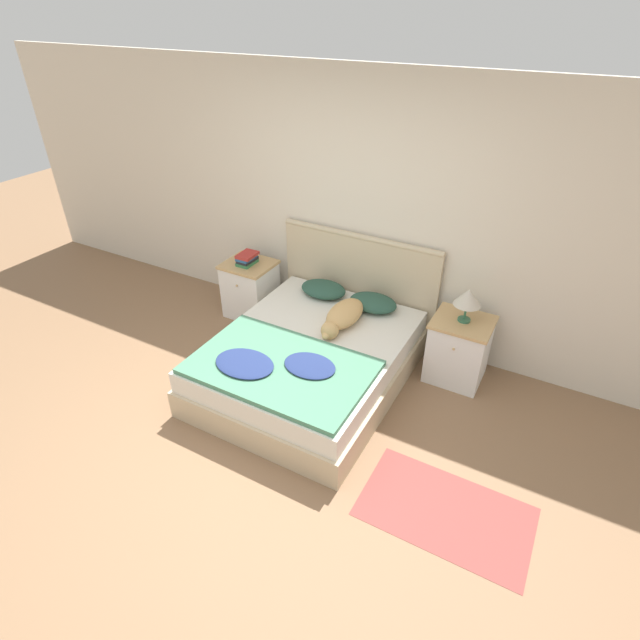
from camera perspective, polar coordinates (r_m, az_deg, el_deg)
The scene contains 13 objects.
ground_plane at distance 4.07m, azimuth -9.81°, elevation -14.95°, with size 16.00×16.00×0.00m, color #896647.
wall_back at distance 4.87m, azimuth 4.33°, elevation 12.30°, with size 9.00×0.06×2.55m.
bed at distance 4.52m, azimuth -1.20°, elevation -4.74°, with size 1.58×1.95×0.46m.
headboard at distance 5.08m, azimuth 4.39°, elevation 4.36°, with size 1.66×0.06×1.08m.
nightstand_left at distance 5.50m, azimuth -7.93°, elevation 3.55°, with size 0.51×0.47×0.62m.
nightstand_right at distance 4.69m, azimuth 15.52°, elevation -3.26°, with size 0.51×0.47×0.62m.
pillow_left at distance 5.01m, azimuth 0.39°, elevation 3.55°, with size 0.47×0.34×0.13m.
pillow_right at distance 4.81m, azimuth 6.07°, elevation 1.98°, with size 0.47×0.34×0.13m.
quilt at distance 4.05m, azimuth -4.71°, elevation -5.32°, with size 1.45×0.93×0.08m.
dog at distance 4.55m, azimuth 2.65°, elevation 0.47°, with size 0.28×0.75×0.18m.
book_stack at distance 5.31m, azimuth -8.33°, elevation 6.95°, with size 0.17×0.23×0.12m.
table_lamp at distance 4.40m, azimuth 16.57°, elevation 2.46°, with size 0.24×0.24×0.31m.
rug at distance 3.80m, azimuth 14.12°, elevation -20.47°, with size 1.16×0.68×0.00m.
Camera 1 is at (1.88, -2.02, 3.00)m, focal length 28.00 mm.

